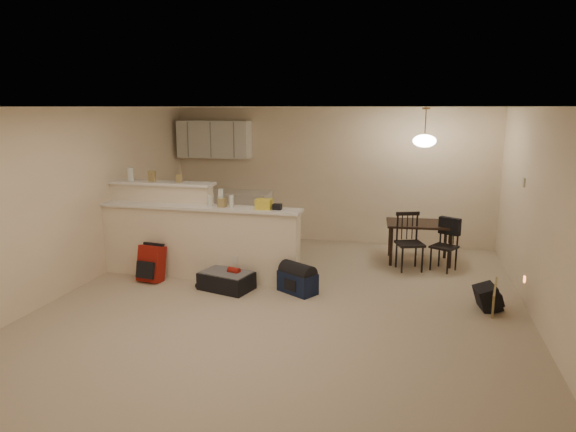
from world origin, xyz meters
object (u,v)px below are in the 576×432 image
(dining_chair_far, at_px, (444,245))
(suitcase, at_px, (227,281))
(dining_chair_near, at_px, (410,242))
(black_daypack, at_px, (487,298))
(navy_duffel, at_px, (298,282))
(dining_table, at_px, (420,227))
(pendant_lamp, at_px, (425,140))
(red_backpack, at_px, (151,263))

(dining_chair_far, distance_m, suitcase, 3.40)
(dining_chair_near, bearing_deg, black_daypack, -74.40)
(dining_chair_near, xyz_separation_m, black_daypack, (0.99, -1.40, -0.30))
(navy_duffel, bearing_deg, black_daypack, 31.07)
(dining_chair_near, xyz_separation_m, navy_duffel, (-1.47, -1.40, -0.30))
(dining_chair_far, distance_m, navy_duffel, 2.51)
(dining_chair_far, bearing_deg, dining_table, 165.11)
(black_daypack, bearing_deg, navy_duffel, 80.45)
(suitcase, xyz_separation_m, navy_duffel, (1.00, 0.11, 0.03))
(navy_duffel, xyz_separation_m, black_daypack, (2.45, 0.00, 0.01))
(dining_chair_near, bearing_deg, dining_table, 53.77)
(dining_table, xyz_separation_m, pendant_lamp, (-0.00, 0.00, 1.41))
(dining_table, distance_m, navy_duffel, 2.52)
(red_backpack, bearing_deg, dining_table, 34.51)
(navy_duffel, height_order, black_daypack, black_daypack)
(suitcase, bearing_deg, dining_chair_near, 46.16)
(pendant_lamp, xyz_separation_m, suitcase, (-2.61, -1.99, -1.87))
(black_daypack, bearing_deg, dining_table, 14.56)
(suitcase, xyz_separation_m, black_daypack, (3.45, 0.11, 0.03))
(navy_duffel, bearing_deg, dining_table, 80.49)
(red_backpack, bearing_deg, pendant_lamp, 34.51)
(dining_chair_far, xyz_separation_m, black_daypack, (0.47, -1.51, -0.25))
(pendant_lamp, bearing_deg, red_backpack, -153.26)
(dining_chair_near, relative_size, black_daypack, 2.64)
(dining_table, relative_size, suitcase, 1.57)
(dining_table, bearing_deg, red_backpack, -157.93)
(dining_table, distance_m, black_daypack, 2.11)
(pendant_lamp, relative_size, dining_chair_near, 0.69)
(red_backpack, distance_m, navy_duffel, 2.19)
(dining_table, bearing_deg, navy_duffel, -135.25)
(navy_duffel, bearing_deg, dining_chair_far, 68.23)
(dining_chair_near, xyz_separation_m, dining_chair_far, (0.52, 0.11, -0.05))
(suitcase, distance_m, red_backpack, 1.20)
(dining_chair_near, distance_m, red_backpack, 3.93)
(dining_chair_near, bearing_deg, red_backpack, -178.18)
(pendant_lamp, distance_m, navy_duffel, 3.09)
(dining_table, xyz_separation_m, suitcase, (-2.61, -1.99, -0.46))
(dining_chair_far, bearing_deg, black_daypack, -42.51)
(dining_chair_near, xyz_separation_m, suitcase, (-2.46, -1.51, -0.33))
(red_backpack, bearing_deg, dining_chair_far, 28.00)
(pendant_lamp, relative_size, navy_duffel, 1.17)
(navy_duffel, bearing_deg, pendant_lamp, 80.49)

